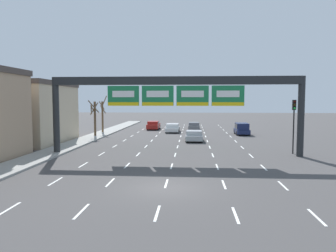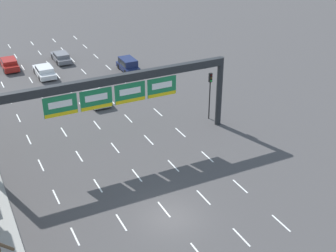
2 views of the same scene
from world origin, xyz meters
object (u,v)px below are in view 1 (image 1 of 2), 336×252
at_px(car_silver, 194,135).
at_px(traffic_light_near_gantry, 294,115).
at_px(suv_navy, 242,128).
at_px(tree_bare_closest, 95,116).
at_px(car_red, 154,125).
at_px(sign_gantry, 175,93).
at_px(car_grey, 194,126).
at_px(car_white, 173,128).
at_px(tree_bare_second, 103,115).

xyz_separation_m(car_silver, traffic_light_near_gantry, (8.83, -8.56, 2.77)).
distance_m(suv_navy, tree_bare_closest, 20.25).
bearing_deg(car_red, tree_bare_closest, -118.54).
height_order(sign_gantry, car_grey, sign_gantry).
height_order(suv_navy, traffic_light_near_gantry, traffic_light_near_gantry).
relative_size(car_white, tree_bare_closest, 1.03).
bearing_deg(tree_bare_second, car_white, 13.15).
distance_m(car_white, tree_bare_closest, 12.29).
bearing_deg(suv_navy, car_red, 150.77).
bearing_deg(traffic_light_near_gantry, suv_navy, 97.34).
xyz_separation_m(traffic_light_near_gantry, tree_bare_closest, (-21.81, 12.06, -0.74)).
bearing_deg(tree_bare_closest, car_red, 61.46).
relative_size(car_silver, tree_bare_closest, 0.89).
relative_size(car_grey, traffic_light_near_gantry, 0.95).
bearing_deg(tree_bare_second, car_grey, 27.11).
bearing_deg(suv_navy, tree_bare_second, 178.62).
bearing_deg(tree_bare_second, tree_bare_closest, -87.04).
xyz_separation_m(car_grey, tree_bare_closest, (-13.07, -11.58, 2.04)).
distance_m(suv_navy, car_white, 10.29).
bearing_deg(car_red, car_silver, -66.59).
bearing_deg(sign_gantry, car_grey, 85.89).
height_order(sign_gantry, tree_bare_closest, sign_gantry).
bearing_deg(car_silver, car_grey, 89.69).
bearing_deg(traffic_light_near_gantry, tree_bare_second, 142.67).
bearing_deg(car_red, car_white, -53.40).
xyz_separation_m(sign_gantry, car_white, (-1.44, 20.63, -4.75)).
height_order(traffic_light_near_gantry, tree_bare_second, tree_bare_second).
height_order(car_white, tree_bare_second, tree_bare_second).
height_order(car_silver, suv_navy, suv_navy).
height_order(car_silver, car_red, car_red).
bearing_deg(car_white, tree_bare_second, -166.85).
height_order(traffic_light_near_gantry, tree_bare_closest, traffic_light_near_gantry).
height_order(car_grey, traffic_light_near_gantry, traffic_light_near_gantry).
distance_m(traffic_light_near_gantry, tree_bare_closest, 24.94).
bearing_deg(car_silver, car_white, 106.60).
distance_m(car_grey, traffic_light_near_gantry, 25.36).
height_order(car_grey, car_red, car_red).
distance_m(car_red, traffic_light_near_gantry, 28.49).
bearing_deg(tree_bare_closest, sign_gantry, -50.19).
distance_m(car_white, traffic_light_near_gantry, 22.78).
relative_size(car_grey, tree_bare_second, 0.86).
bearing_deg(sign_gantry, suv_navy, 64.61).
bearing_deg(suv_navy, car_silver, -130.82).
bearing_deg(suv_navy, car_grey, 132.32).
height_order(car_white, car_red, car_red).
height_order(suv_navy, tree_bare_second, tree_bare_second).
xyz_separation_m(car_silver, suv_navy, (6.73, 7.79, 0.22)).
bearing_deg(suv_navy, traffic_light_near_gantry, -82.66).
bearing_deg(traffic_light_near_gantry, car_grey, 110.31).
bearing_deg(car_white, tree_bare_closest, -144.07).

